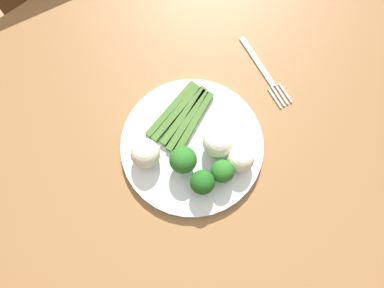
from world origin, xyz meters
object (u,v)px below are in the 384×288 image
(plate, at_px, (192,146))
(broccoli_right, at_px, (202,182))
(cauliflower_mid, at_px, (218,143))
(fork, at_px, (264,72))
(broccoli_outer_edge, at_px, (223,171))
(broccoli_back, at_px, (183,160))
(cauliflower_edge, at_px, (145,154))
(dining_table, at_px, (215,172))
(cauliflower_near_fork, at_px, (241,159))
(asparagus_bundle, at_px, (182,117))

(plate, relative_size, broccoli_right, 4.98)
(cauliflower_mid, height_order, fork, cauliflower_mid)
(plate, distance_m, cauliflower_mid, 0.06)
(broccoli_outer_edge, height_order, broccoli_back, broccoli_back)
(cauliflower_edge, bearing_deg, fork, 179.98)
(plate, height_order, broccoli_right, broccoli_right)
(broccoli_right, distance_m, broccoli_outer_edge, 0.04)
(dining_table, xyz_separation_m, cauliflower_edge, (0.10, -0.08, 0.15))
(cauliflower_near_fork, bearing_deg, dining_table, -48.65)
(dining_table, xyz_separation_m, cauliflower_mid, (-0.01, -0.02, 0.15))
(broccoli_outer_edge, bearing_deg, cauliflower_edge, -51.67)
(dining_table, bearing_deg, broccoli_right, 20.77)
(asparagus_bundle, distance_m, fork, 0.19)
(broccoli_back, xyz_separation_m, fork, (-0.24, -0.05, -0.05))
(broccoli_back, height_order, fork, broccoli_back)
(fork, bearing_deg, plate, -72.15)
(broccoli_back, relative_size, cauliflower_edge, 1.12)
(plate, relative_size, cauliflower_edge, 4.96)
(asparagus_bundle, xyz_separation_m, fork, (-0.19, 0.02, -0.02))
(asparagus_bundle, distance_m, cauliflower_near_fork, 0.13)
(cauliflower_mid, relative_size, cauliflower_edge, 1.05)
(plate, distance_m, cauliflower_edge, 0.09)
(plate, distance_m, asparagus_bundle, 0.06)
(dining_table, height_order, broccoli_right, broccoli_right)
(dining_table, distance_m, cauliflower_near_fork, 0.15)
(asparagus_bundle, height_order, broccoli_outer_edge, broccoli_outer_edge)
(asparagus_bundle, bearing_deg, cauliflower_mid, 83.33)
(asparagus_bundle, relative_size, cauliflower_edge, 2.75)
(asparagus_bundle, bearing_deg, dining_table, 74.92)
(plate, xyz_separation_m, cauliflower_near_fork, (-0.05, 0.08, 0.03))
(dining_table, xyz_separation_m, broccoli_back, (0.06, -0.03, 0.16))
(dining_table, bearing_deg, cauliflower_near_fork, 131.35)
(dining_table, relative_size, asparagus_bundle, 8.08)
(broccoli_right, bearing_deg, fork, -156.80)
(cauliflower_near_fork, bearing_deg, broccoli_right, -5.84)
(cauliflower_edge, relative_size, fork, 0.32)
(dining_table, distance_m, broccoli_right, 0.16)
(broccoli_right, xyz_separation_m, broccoli_outer_edge, (-0.04, 0.01, -0.00))
(dining_table, height_order, cauliflower_near_fork, cauliflower_near_fork)
(plate, bearing_deg, fork, -171.19)
(plate, bearing_deg, broccoli_back, 29.20)
(cauliflower_edge, bearing_deg, dining_table, 140.95)
(asparagus_bundle, bearing_deg, broccoli_back, 36.60)
(broccoli_outer_edge, xyz_separation_m, broccoli_back, (0.04, -0.06, 0.01))
(plate, xyz_separation_m, broccoli_back, (0.03, 0.02, 0.04))
(broccoli_back, bearing_deg, broccoli_right, 92.68)
(fork, bearing_deg, broccoli_right, -57.77)
(dining_table, height_order, broccoli_back, broccoli_back)
(cauliflower_mid, xyz_separation_m, cauliflower_near_fork, (-0.01, 0.05, -0.00))
(asparagus_bundle, bearing_deg, fork, 156.60)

